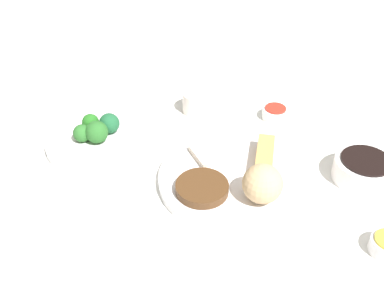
% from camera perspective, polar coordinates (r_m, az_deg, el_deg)
% --- Properties ---
extents(tabletop, '(2.20, 2.20, 0.02)m').
position_cam_1_polar(tabletop, '(0.85, 5.84, -4.15)').
color(tabletop, white).
rests_on(tabletop, ground).
extents(main_plate, '(0.28, 0.28, 0.02)m').
position_cam_1_polar(main_plate, '(0.84, 5.40, -3.31)').
color(main_plate, white).
rests_on(main_plate, tabletop).
extents(rice_scoop, '(0.07, 0.07, 0.07)m').
position_cam_1_polar(rice_scoop, '(0.77, 9.04, -3.85)').
color(rice_scoop, tan).
rests_on(rice_scoop, main_plate).
extents(spring_roll, '(0.06, 0.10, 0.03)m').
position_cam_1_polar(spring_roll, '(0.86, 9.31, -0.28)').
color(spring_roll, tan).
rests_on(spring_roll, main_plate).
extents(crab_rangoon_wonton, '(0.09, 0.09, 0.01)m').
position_cam_1_polar(crab_rangoon_wonton, '(0.87, 2.42, 0.02)').
color(crab_rangoon_wonton, beige).
rests_on(crab_rangoon_wonton, main_plate).
extents(stir_fry_heap, '(0.10, 0.10, 0.02)m').
position_cam_1_polar(stir_fry_heap, '(0.79, 1.30, -4.44)').
color(stir_fry_heap, '#4F311A').
rests_on(stir_fry_heap, main_plate).
extents(broccoli_plate, '(0.23, 0.23, 0.01)m').
position_cam_1_polar(broccoli_plate, '(0.95, -11.46, 1.65)').
color(broccoli_plate, white).
rests_on(broccoli_plate, tabletop).
extents(broccoli_floret_0, '(0.05, 0.05, 0.05)m').
position_cam_1_polar(broccoli_floret_0, '(0.93, -12.13, 2.70)').
color(broccoli_floret_0, '#296728').
rests_on(broccoli_floret_0, broccoli_plate).
extents(broccoli_floret_1, '(0.04, 0.04, 0.04)m').
position_cam_1_polar(broccoli_floret_1, '(0.95, -10.58, 3.83)').
color(broccoli_floret_1, '#1F5D36').
rests_on(broccoli_floret_1, broccoli_plate).
extents(broccoli_floret_2, '(0.04, 0.04, 0.04)m').
position_cam_1_polar(broccoli_floret_2, '(0.94, -13.93, 2.54)').
color(broccoli_floret_2, '#2D6C2B').
rests_on(broccoli_floret_2, broccoli_plate).
extents(broccoli_floret_3, '(0.04, 0.04, 0.04)m').
position_cam_1_polar(broccoli_floret_3, '(0.97, -12.89, 3.92)').
color(broccoli_floret_3, '#256D21').
rests_on(broccoli_floret_3, broccoli_plate).
extents(soy_sauce_bowl, '(0.11, 0.11, 0.04)m').
position_cam_1_polar(soy_sauce_bowl, '(0.90, 21.19, -1.98)').
color(soy_sauce_bowl, white).
rests_on(soy_sauce_bowl, tabletop).
extents(soy_sauce_bowl_liquid, '(0.09, 0.09, 0.00)m').
position_cam_1_polar(soy_sauce_bowl_liquid, '(0.88, 21.52, -0.83)').
color(soy_sauce_bowl_liquid, black).
rests_on(soy_sauce_bowl_liquid, soy_sauce_bowl).
extents(sauce_ramekin_sweet_and_sour, '(0.06, 0.06, 0.02)m').
position_cam_1_polar(sauce_ramekin_sweet_and_sour, '(1.03, 10.60, 5.05)').
color(sauce_ramekin_sweet_and_sour, white).
rests_on(sauce_ramekin_sweet_and_sour, tabletop).
extents(sauce_ramekin_sweet_and_sour_liquid, '(0.05, 0.05, 0.00)m').
position_cam_1_polar(sauce_ramekin_sweet_and_sour_liquid, '(1.02, 10.69, 5.72)').
color(sauce_ramekin_sweet_and_sour_liquid, red).
rests_on(sauce_ramekin_sweet_and_sour_liquid, sauce_ramekin_sweet_and_sour).
extents(teacup, '(0.06, 0.06, 0.05)m').
position_cam_1_polar(teacup, '(1.03, 0.58, 6.58)').
color(teacup, silver).
rests_on(teacup, tabletop).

